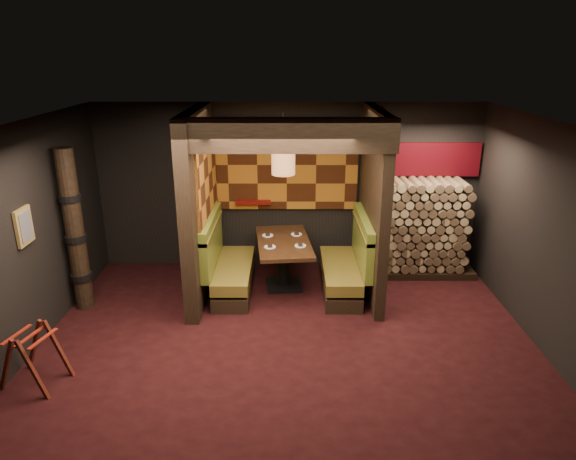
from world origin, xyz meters
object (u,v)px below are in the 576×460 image
at_px(booth_bench_right, 347,267).
at_px(firewood_stack, 424,228).
at_px(pendant_lamp, 283,159).
at_px(luggage_rack, 33,355).
at_px(dining_table, 284,255).
at_px(totem_column, 75,232).
at_px(booth_bench_left, 227,267).

relative_size(booth_bench_right, firewood_stack, 0.92).
bearing_deg(firewood_stack, pendant_lamp, -165.56).
height_order(booth_bench_right, luggage_rack, booth_bench_right).
relative_size(dining_table, totem_column, 0.66).
xyz_separation_m(booth_bench_left, luggage_rack, (-1.94, -2.42, -0.03)).
distance_m(booth_bench_left, firewood_stack, 3.35).
xyz_separation_m(luggage_rack, totem_column, (-0.14, 1.87, 0.81)).
height_order(booth_bench_left, booth_bench_right, same).
relative_size(booth_bench_left, dining_table, 1.01).
relative_size(booth_bench_left, booth_bench_right, 1.00).
bearing_deg(totem_column, pendant_lamp, 12.19).
distance_m(pendant_lamp, luggage_rack, 4.17).
height_order(booth_bench_left, totem_column, totem_column).
height_order(booth_bench_right, firewood_stack, firewood_stack).
bearing_deg(totem_column, firewood_stack, 13.19).
bearing_deg(luggage_rack, totem_column, 94.41).
xyz_separation_m(totem_column, firewood_stack, (5.33, 1.25, -0.37)).
relative_size(booth_bench_right, luggage_rack, 2.05).
distance_m(booth_bench_left, dining_table, 0.92).
bearing_deg(booth_bench_left, booth_bench_right, 0.00).
bearing_deg(dining_table, booth_bench_left, -170.86).
bearing_deg(booth_bench_right, luggage_rack, -147.76).
relative_size(dining_table, pendant_lamp, 1.63).
bearing_deg(booth_bench_left, totem_column, -165.25).
distance_m(pendant_lamp, firewood_stack, 2.75).
bearing_deg(booth_bench_left, luggage_rack, -128.78).
bearing_deg(pendant_lamp, dining_table, 90.00).
relative_size(dining_table, luggage_rack, 2.02).
bearing_deg(dining_table, totem_column, -166.90).
xyz_separation_m(booth_bench_right, dining_table, (-1.00, 0.14, 0.16)).
bearing_deg(totem_column, booth_bench_left, 14.75).
bearing_deg(pendant_lamp, totem_column, -167.81).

